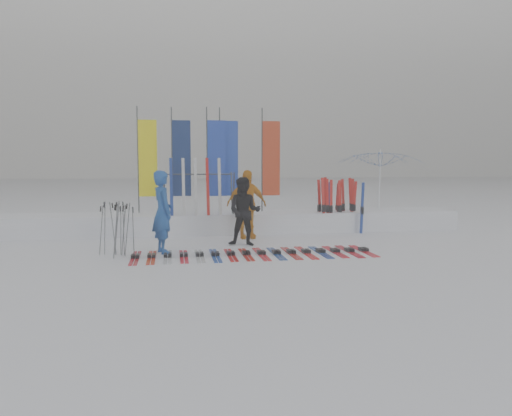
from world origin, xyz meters
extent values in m
plane|color=white|center=(0.00, 0.00, 0.00)|extent=(120.00, 120.00, 0.00)
cube|color=white|center=(0.00, 4.60, 0.30)|extent=(14.00, 1.60, 0.60)
imported|color=#1B4BA0|center=(-2.07, 1.31, 0.97)|extent=(0.67, 0.82, 1.94)
imported|color=black|center=(-0.03, 2.03, 0.87)|extent=(1.01, 0.89, 1.75)
imported|color=orange|center=(0.21, 3.25, 0.96)|extent=(1.15, 0.55, 1.91)
imported|color=white|center=(4.92, 5.02, 1.30)|extent=(3.73, 3.76, 2.60)
cube|color=#AD0D1A|center=(-2.67, 0.72, 0.04)|extent=(0.17, 1.66, 0.07)
cube|color=red|center=(-2.32, 0.72, 0.04)|extent=(0.17, 1.61, 0.07)
cube|color=silver|center=(-1.96, 0.72, 0.04)|extent=(0.17, 1.70, 0.07)
cube|color=red|center=(-1.60, 0.72, 0.04)|extent=(0.17, 1.57, 0.07)
cube|color=#B4B7BC|center=(-1.25, 0.72, 0.04)|extent=(0.17, 1.61, 0.07)
cube|color=#153994|center=(-0.89, 0.72, 0.04)|extent=(0.17, 1.67, 0.07)
cube|color=red|center=(-0.54, 0.72, 0.04)|extent=(0.17, 1.58, 0.07)
cube|color=#B9150E|center=(-0.18, 0.72, 0.04)|extent=(0.17, 1.57, 0.07)
cube|color=red|center=(0.17, 0.72, 0.04)|extent=(0.17, 1.66, 0.07)
cube|color=navy|center=(0.53, 0.72, 0.04)|extent=(0.17, 1.60, 0.07)
cube|color=#AE110D|center=(0.89, 0.72, 0.04)|extent=(0.17, 1.62, 0.07)
cube|color=red|center=(1.24, 0.72, 0.04)|extent=(0.17, 1.68, 0.07)
cube|color=navy|center=(1.60, 0.72, 0.04)|extent=(0.17, 1.61, 0.07)
cube|color=red|center=(1.95, 0.72, 0.04)|extent=(0.17, 1.57, 0.07)
cube|color=#B50E1B|center=(2.31, 0.72, 0.04)|extent=(0.17, 1.69, 0.07)
cube|color=red|center=(2.67, 0.72, 0.04)|extent=(0.17, 1.60, 0.07)
cylinder|color=#595B60|center=(-3.11, 1.29, 0.62)|extent=(0.15, 0.06, 1.24)
cylinder|color=#595B60|center=(-3.09, 0.79, 0.61)|extent=(0.12, 0.10, 1.22)
cylinder|color=#595B60|center=(-2.71, 0.89, 0.57)|extent=(0.03, 0.08, 1.14)
cylinder|color=#595B60|center=(-3.46, 1.25, 0.57)|extent=(0.12, 0.03, 1.14)
cylinder|color=#595B60|center=(-3.01, 1.18, 0.57)|extent=(0.05, 0.12, 1.15)
cylinder|color=#595B60|center=(-2.94, 1.09, 0.58)|extent=(0.14, 0.06, 1.15)
cylinder|color=#595B60|center=(-3.11, 1.13, 0.59)|extent=(0.11, 0.14, 1.17)
cylinder|color=#595B60|center=(-3.38, 1.27, 0.62)|extent=(0.07, 0.09, 1.24)
cylinder|color=#595B60|center=(-2.95, 1.18, 0.62)|extent=(0.02, 0.09, 1.24)
cylinder|color=#595B60|center=(-2.85, 0.98, 0.61)|extent=(0.16, 0.12, 1.22)
cylinder|color=#595B60|center=(-3.20, 1.30, 0.61)|extent=(0.14, 0.05, 1.22)
cylinder|color=#595B60|center=(-2.97, 1.36, 0.57)|extent=(0.11, 0.10, 1.15)
cylinder|color=#383A3F|center=(-2.84, 4.91, 2.20)|extent=(0.04, 0.04, 3.20)
cube|color=#FFF40D|center=(-2.55, 4.91, 2.25)|extent=(0.55, 0.03, 2.30)
cylinder|color=#383A3F|center=(-1.83, 4.94, 2.20)|extent=(0.04, 0.04, 3.20)
cube|color=navy|center=(-1.54, 4.94, 2.25)|extent=(0.55, 0.03, 2.30)
cylinder|color=#383A3F|center=(-0.78, 4.78, 2.20)|extent=(0.04, 0.04, 3.20)
cube|color=#1838B5|center=(-0.49, 4.78, 2.25)|extent=(0.55, 0.03, 2.30)
cylinder|color=#383A3F|center=(-0.38, 4.89, 2.20)|extent=(0.04, 0.04, 3.20)
cube|color=#1739B0|center=(-0.09, 4.89, 2.25)|extent=(0.55, 0.03, 2.30)
cylinder|color=#383A3F|center=(0.93, 4.80, 2.20)|extent=(0.04, 0.04, 3.20)
cube|color=red|center=(1.22, 4.80, 2.25)|extent=(0.55, 0.03, 2.30)
cylinder|color=#383A3F|center=(-2.07, 3.95, 1.23)|extent=(0.04, 0.30, 1.23)
cylinder|color=#383A3F|center=(-2.07, 4.45, 1.23)|extent=(0.04, 0.30, 1.23)
cylinder|color=#383A3F|center=(-0.07, 3.95, 1.23)|extent=(0.04, 0.30, 1.23)
cylinder|color=#383A3F|center=(-0.07, 4.45, 1.23)|extent=(0.04, 0.30, 1.23)
cylinder|color=#383A3F|center=(-1.07, 4.20, 1.78)|extent=(2.00, 0.04, 0.04)
cube|color=red|center=(2.89, 3.89, 0.80)|extent=(0.09, 0.03, 1.61)
cube|color=red|center=(2.77, 3.89, 0.82)|extent=(0.09, 0.02, 1.64)
cube|color=red|center=(3.23, 4.06, 0.79)|extent=(0.09, 0.04, 1.58)
cube|color=navy|center=(2.96, 4.32, 0.76)|extent=(0.09, 0.04, 1.52)
cube|color=red|center=(3.24, 4.27, 0.76)|extent=(0.09, 0.03, 1.52)
cube|color=red|center=(3.47, 4.46, 0.80)|extent=(0.09, 0.03, 1.61)
cube|color=silver|center=(2.67, 4.47, 0.77)|extent=(0.09, 0.04, 1.54)
cube|color=navy|center=(3.77, 3.64, 0.76)|extent=(0.09, 0.04, 1.53)
cube|color=red|center=(2.86, 4.45, 0.83)|extent=(0.09, 0.03, 1.67)
cube|color=silver|center=(3.88, 4.61, 0.73)|extent=(0.09, 0.04, 1.46)
cube|color=red|center=(3.80, 4.38, 0.77)|extent=(0.09, 0.04, 1.54)
cube|color=red|center=(2.68, 4.37, 0.80)|extent=(0.09, 0.03, 1.60)
cube|color=red|center=(3.36, 4.76, 0.73)|extent=(0.09, 0.02, 1.46)
cube|color=red|center=(2.64, 3.86, 0.84)|extent=(0.09, 0.03, 1.67)
cube|color=red|center=(3.66, 4.19, 0.81)|extent=(0.09, 0.04, 1.63)
cube|color=red|center=(2.84, 4.17, 0.80)|extent=(0.09, 0.02, 1.60)
cube|color=red|center=(3.71, 4.43, 0.82)|extent=(0.09, 0.05, 1.64)
camera|label=1|loc=(-1.84, -10.50, 2.11)|focal=35.00mm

